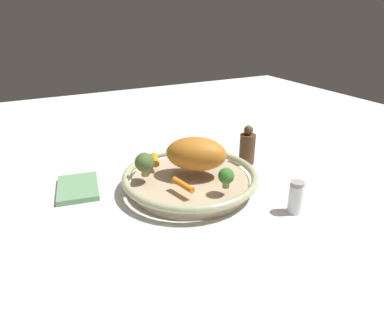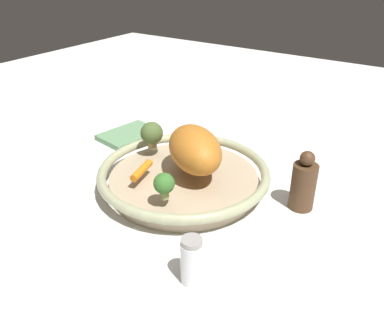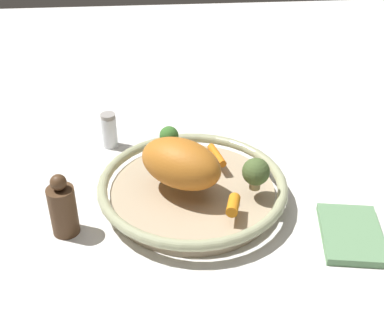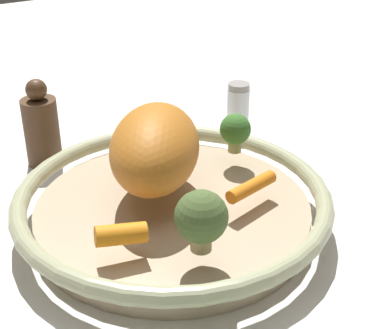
% 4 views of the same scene
% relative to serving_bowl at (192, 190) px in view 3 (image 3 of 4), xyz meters
% --- Properties ---
extents(ground_plane, '(2.46, 2.46, 0.00)m').
position_rel_serving_bowl_xyz_m(ground_plane, '(0.00, 0.00, -0.03)').
color(ground_plane, silver).
extents(serving_bowl, '(0.35, 0.35, 0.05)m').
position_rel_serving_bowl_xyz_m(serving_bowl, '(0.00, 0.00, 0.00)').
color(serving_bowl, tan).
rests_on(serving_bowl, ground_plane).
extents(roast_chicken_piece, '(0.17, 0.18, 0.09)m').
position_rel_serving_bowl_xyz_m(roast_chicken_piece, '(0.01, -0.02, 0.07)').
color(roast_chicken_piece, '#C06F23').
rests_on(roast_chicken_piece, serving_bowl).
extents(baby_carrot_near_rim, '(0.07, 0.03, 0.02)m').
position_rel_serving_bowl_xyz_m(baby_carrot_near_rim, '(-0.07, 0.05, 0.03)').
color(baby_carrot_near_rim, orange).
rests_on(baby_carrot_near_rim, serving_bowl).
extents(baby_carrot_left, '(0.05, 0.03, 0.02)m').
position_rel_serving_bowl_xyz_m(baby_carrot_left, '(0.09, 0.06, 0.03)').
color(baby_carrot_left, orange).
rests_on(baby_carrot_left, serving_bowl).
extents(broccoli_floret_large, '(0.05, 0.05, 0.06)m').
position_rel_serving_bowl_xyz_m(broccoli_floret_large, '(0.03, 0.11, 0.06)').
color(broccoli_floret_large, tan).
rests_on(broccoli_floret_large, serving_bowl).
extents(broccoli_floret_small, '(0.04, 0.04, 0.05)m').
position_rel_serving_bowl_xyz_m(broccoli_floret_small, '(-0.11, -0.04, 0.05)').
color(broccoli_floret_small, '#9CA566').
rests_on(broccoli_floret_small, serving_bowl).
extents(salt_shaker, '(0.03, 0.03, 0.08)m').
position_rel_serving_bowl_xyz_m(salt_shaker, '(-0.21, -0.16, 0.01)').
color(salt_shaker, silver).
rests_on(salt_shaker, ground_plane).
extents(pepper_mill, '(0.05, 0.05, 0.12)m').
position_rel_serving_bowl_xyz_m(pepper_mill, '(0.07, -0.23, 0.03)').
color(pepper_mill, '#4C331E').
rests_on(pepper_mill, ground_plane).
extents(dish_towel, '(0.16, 0.12, 0.01)m').
position_rel_serving_bowl_xyz_m(dish_towel, '(0.12, 0.26, -0.02)').
color(dish_towel, '#669366').
rests_on(dish_towel, ground_plane).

